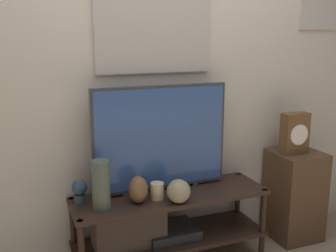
{
  "coord_description": "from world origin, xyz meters",
  "views": [
    {
      "loc": [
        -0.94,
        -2.08,
        1.59
      ],
      "look_at": [
        -0.02,
        0.24,
        1.02
      ],
      "focal_mm": 42.0,
      "sensor_mm": 36.0,
      "label": 1
    }
  ],
  "objects": [
    {
      "name": "vase_tall_ceramic",
      "position": [
        -0.49,
        0.19,
        0.69
      ],
      "size": [
        0.11,
        0.11,
        0.31
      ],
      "color": "#4C5647",
      "rests_on": "media_console"
    },
    {
      "name": "vase_urn_stoneware",
      "position": [
        -0.25,
        0.18,
        0.63
      ],
      "size": [
        0.13,
        0.13,
        0.18
      ],
      "color": "brown",
      "rests_on": "media_console"
    },
    {
      "name": "media_console",
      "position": [
        -0.11,
        0.24,
        0.34
      ],
      "size": [
        1.35,
        0.41,
        0.54
      ],
      "color": "black",
      "rests_on": "ground_plane"
    },
    {
      "name": "vase_round_glass",
      "position": [
        -0.01,
        0.09,
        0.61
      ],
      "size": [
        0.15,
        0.15,
        0.15
      ],
      "color": "tan",
      "rests_on": "media_console"
    },
    {
      "name": "television",
      "position": [
        -0.04,
        0.33,
        0.91
      ],
      "size": [
        0.95,
        0.05,
        0.74
      ],
      "color": "#333338",
      "rests_on": "media_console"
    },
    {
      "name": "candle_jar",
      "position": [
        -0.11,
        0.2,
        0.59
      ],
      "size": [
        0.09,
        0.09,
        0.11
      ],
      "color": "beige",
      "rests_on": "media_console"
    },
    {
      "name": "decorative_bust",
      "position": [
        -0.6,
        0.32,
        0.63
      ],
      "size": [
        0.1,
        0.1,
        0.16
      ],
      "color": "#2D4251",
      "rests_on": "media_console"
    },
    {
      "name": "side_table",
      "position": [
        1.07,
        0.27,
        0.36
      ],
      "size": [
        0.37,
        0.36,
        0.71
      ],
      "color": "#513823",
      "rests_on": "ground_plane"
    },
    {
      "name": "wall_back",
      "position": [
        0.0,
        0.5,
        1.36
      ],
      "size": [
        6.4,
        0.08,
        2.7
      ],
      "color": "beige",
      "rests_on": "ground_plane"
    },
    {
      "name": "mantel_clock",
      "position": [
        1.03,
        0.26,
        0.87
      ],
      "size": [
        0.21,
        0.11,
        0.31
      ],
      "color": "brown",
      "rests_on": "side_table"
    }
  ]
}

